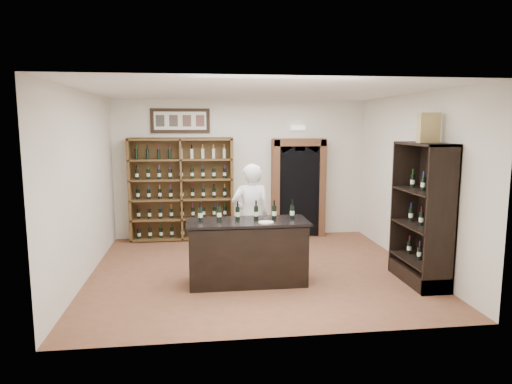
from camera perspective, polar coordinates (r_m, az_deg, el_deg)
floor at (r=7.92m, az=-0.08°, el=-9.75°), size 5.50×5.50×0.00m
ceiling at (r=7.54m, az=-0.08°, el=12.45°), size 5.50×5.50×0.00m
wall_back at (r=10.06m, az=-1.87°, el=2.89°), size 5.50×0.04×3.00m
wall_left at (r=7.74m, az=-20.72°, el=0.68°), size 0.04×5.00×3.00m
wall_right at (r=8.38m, az=18.91°, el=1.32°), size 0.04×5.00×3.00m
wine_shelf at (r=9.90m, az=-9.27°, el=0.36°), size 2.20×0.38×2.20m
framed_picture at (r=9.94m, az=-9.45°, el=8.78°), size 1.25×0.04×0.52m
arched_doorway at (r=10.12m, az=5.30°, el=0.83°), size 1.17×0.35×2.17m
emergency_light at (r=10.13m, az=5.28°, el=8.00°), size 0.30×0.10×0.10m
tasting_counter at (r=7.18m, az=-1.07°, el=-7.55°), size 1.88×0.78×1.00m
counter_bottle_0 at (r=7.07m, az=-6.97°, el=-2.75°), size 0.07×0.07×0.30m
counter_bottle_1 at (r=7.08m, az=-4.63°, el=-2.70°), size 0.07×0.07×0.30m
counter_bottle_2 at (r=7.10m, az=-2.31°, el=-2.65°), size 0.07×0.07×0.30m
counter_bottle_3 at (r=7.13m, az=0.00°, el=-2.60°), size 0.07×0.07×0.30m
counter_bottle_4 at (r=7.17m, az=2.29°, el=-2.54°), size 0.07×0.07×0.30m
counter_bottle_5 at (r=7.22m, az=4.54°, el=-2.48°), size 0.07×0.07×0.30m
side_cabinet at (r=7.62m, az=20.09°, el=-5.11°), size 0.48×1.20×2.20m
shopkeeper at (r=7.84m, az=-0.68°, el=-3.07°), size 0.70×0.50×1.82m
plate at (r=6.89m, az=1.27°, el=-3.83°), size 0.23×0.23×0.02m
wine_crate at (r=7.38m, az=20.77°, el=7.52°), size 0.32×0.13×0.45m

